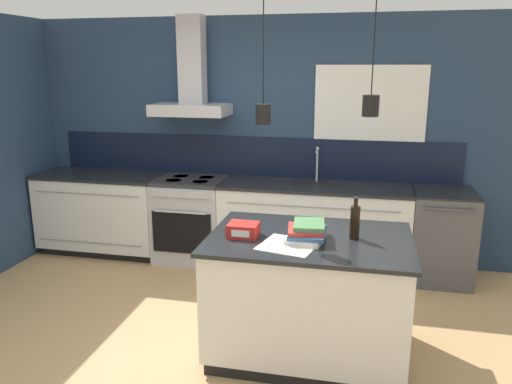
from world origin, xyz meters
name	(u,v)px	position (x,y,z in m)	size (l,w,h in m)	color
ground_plane	(194,344)	(0.00, 0.00, 0.00)	(16.00, 16.00, 0.00)	tan
wall_back	(249,135)	(-0.03, 2.00, 1.35)	(5.60, 1.98, 2.60)	navy
counter_run_left	(103,213)	(-1.67, 1.69, 0.46)	(1.41, 0.64, 0.91)	black
counter_run_sink	(314,227)	(0.74, 1.69, 0.46)	(1.95, 0.64, 1.27)	black
oven_range	(192,219)	(-0.60, 1.69, 0.46)	(0.75, 0.66, 0.91)	#B5B5BA
dishwasher	(441,236)	(2.00, 1.69, 0.46)	(0.59, 0.65, 0.91)	#4C4C51
kitchen_island	(308,295)	(0.87, 0.09, 0.46)	(1.43, 0.99, 0.91)	black
bottle_on_island	(355,222)	(1.18, 0.12, 1.04)	(0.07, 0.07, 0.30)	black
book_stack	(307,232)	(0.85, 0.01, 0.97)	(0.27, 0.34, 0.13)	silver
red_supply_box	(243,230)	(0.40, 0.00, 0.96)	(0.21, 0.18, 0.10)	red
paper_pile	(288,245)	(0.75, -0.12, 0.91)	(0.43, 0.42, 0.01)	silver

